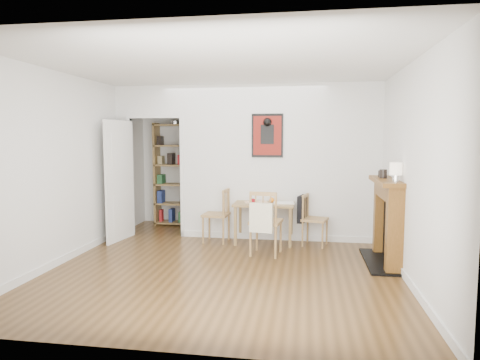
% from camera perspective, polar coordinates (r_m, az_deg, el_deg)
% --- Properties ---
extents(ground, '(5.20, 5.20, 0.00)m').
position_cam_1_polar(ground, '(6.08, -1.43, -10.72)').
color(ground, brown).
rests_on(ground, ground).
extents(room_shell, '(5.20, 5.20, 5.20)m').
position_cam_1_polar(room_shell, '(7.16, 1.25, 2.32)').
color(room_shell, silver).
rests_on(room_shell, ground).
extents(dining_table, '(0.97, 0.62, 0.66)m').
position_cam_1_polar(dining_table, '(6.97, 3.24, -3.71)').
color(dining_table, olive).
rests_on(dining_table, ground).
extents(chair_left, '(0.48, 0.48, 0.88)m').
position_cam_1_polar(chair_left, '(7.07, -3.21, -4.72)').
color(chair_left, '#A57E4D').
rests_on(chair_left, ground).
extents(chair_right, '(0.54, 0.50, 0.82)m').
position_cam_1_polar(chair_right, '(6.93, 9.81, -5.14)').
color(chair_right, '#A57E4D').
rests_on(chair_right, ground).
extents(chair_front, '(0.54, 0.59, 0.96)m').
position_cam_1_polar(chair_front, '(6.29, 3.45, -5.62)').
color(chair_front, '#A57E4D').
rests_on(chair_front, ground).
extents(bookshelf, '(0.84, 0.34, 2.00)m').
position_cam_1_polar(bookshelf, '(8.48, -8.48, 0.68)').
color(bookshelf, olive).
rests_on(bookshelf, ground).
extents(fireplace, '(0.45, 1.25, 1.16)m').
position_cam_1_polar(fireplace, '(6.19, 19.14, -4.88)').
color(fireplace, brown).
rests_on(fireplace, ground).
extents(red_glass, '(0.06, 0.06, 0.08)m').
position_cam_1_polar(red_glass, '(6.84, 1.73, -2.86)').
color(red_glass, maroon).
rests_on(red_glass, dining_table).
extents(orange_fruit, '(0.08, 0.08, 0.08)m').
position_cam_1_polar(orange_fruit, '(7.01, 4.26, -2.67)').
color(orange_fruit, orange).
rests_on(orange_fruit, dining_table).
extents(placemat, '(0.43, 0.37, 0.00)m').
position_cam_1_polar(placemat, '(7.05, 2.12, -2.93)').
color(placemat, beige).
rests_on(placemat, dining_table).
extents(notebook, '(0.35, 0.27, 0.02)m').
position_cam_1_polar(notebook, '(6.93, 5.85, -3.04)').
color(notebook, white).
rests_on(notebook, dining_table).
extents(mantel_lamp, '(0.16, 0.16, 0.24)m').
position_cam_1_polar(mantel_lamp, '(5.71, 20.07, 1.27)').
color(mantel_lamp, silver).
rests_on(mantel_lamp, fireplace).
extents(ceramic_jar_a, '(0.10, 0.10, 0.12)m').
position_cam_1_polar(ceramic_jar_a, '(6.20, 18.56, 0.79)').
color(ceramic_jar_a, black).
rests_on(ceramic_jar_a, fireplace).
extents(ceramic_jar_b, '(0.07, 0.07, 0.09)m').
position_cam_1_polar(ceramic_jar_b, '(6.41, 18.26, 0.81)').
color(ceramic_jar_b, black).
rests_on(ceramic_jar_b, fireplace).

